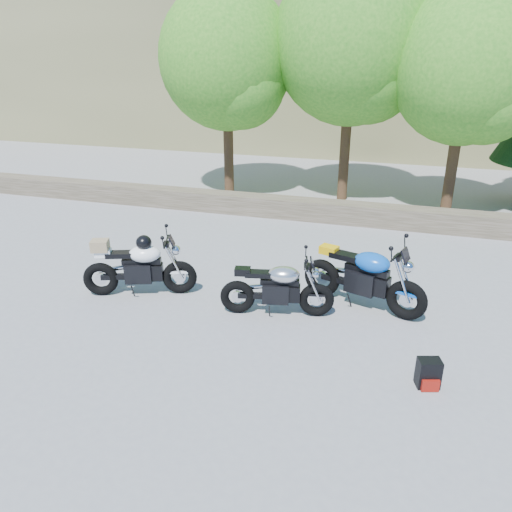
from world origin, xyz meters
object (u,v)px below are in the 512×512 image
Objects in this scene: white_bike at (139,266)px; blue_bike at (364,278)px; backpack at (429,374)px; silver_bike at (278,289)px.

blue_bike is (3.78, 0.64, -0.01)m from white_bike.
blue_bike reaches higher than backpack.
white_bike is at bearing -152.45° from blue_bike.
silver_bike is 1.45m from blue_bike.
silver_bike is at bearing 134.36° from backpack.
white_bike is 3.83m from blue_bike.
white_bike is at bearing 148.23° from backpack.
silver_bike is 4.73× the size of backpack.
silver_bike reaches higher than backpack.
white_bike is 0.90× the size of blue_bike.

